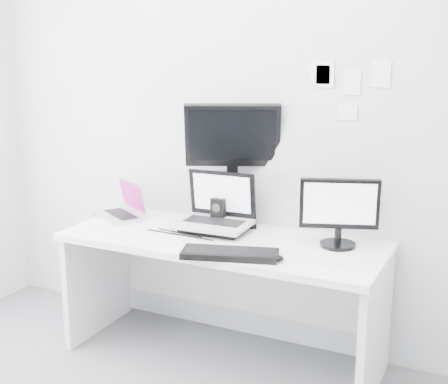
{
  "coord_description": "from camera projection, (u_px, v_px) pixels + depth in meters",
  "views": [
    {
      "loc": [
        1.44,
        -1.7,
        1.79
      ],
      "look_at": [
        0.02,
        1.23,
        1.0
      ],
      "focal_mm": 49.68,
      "sensor_mm": 36.0,
      "label": 1
    }
  ],
  "objects": [
    {
      "name": "back_wall",
      "position": [
        249.0,
        120.0,
        3.6
      ],
      "size": [
        3.6,
        0.0,
        3.6
      ],
      "primitive_type": "plane",
      "rotation": [
        1.57,
        0.0,
        0.0
      ],
      "color": "silver",
      "rests_on": "ground"
    },
    {
      "name": "desk",
      "position": [
        222.0,
        299.0,
        3.52
      ],
      "size": [
        1.8,
        0.7,
        0.73
      ],
      "primitive_type": "cube",
      "color": "white",
      "rests_on": "ground"
    },
    {
      "name": "macbook",
      "position": [
        118.0,
        198.0,
        3.81
      ],
      "size": [
        0.41,
        0.38,
        0.25
      ],
      "primitive_type": "cube",
      "rotation": [
        0.0,
        0.0,
        -0.54
      ],
      "color": "silver",
      "rests_on": "desk"
    },
    {
      "name": "speaker",
      "position": [
        220.0,
        212.0,
        3.66
      ],
      "size": [
        0.1,
        0.1,
        0.17
      ],
      "primitive_type": "cube",
      "rotation": [
        0.0,
        0.0,
        0.2
      ],
      "color": "black",
      "rests_on": "desk"
    },
    {
      "name": "dell_laptop",
      "position": [
        213.0,
        203.0,
        3.51
      ],
      "size": [
        0.43,
        0.34,
        0.34
      ],
      "primitive_type": "cube",
      "rotation": [
        0.0,
        0.0,
        0.04
      ],
      "color": "#BBBEC2",
      "rests_on": "desk"
    },
    {
      "name": "rear_monitor",
      "position": [
        232.0,
        163.0,
        3.62
      ],
      "size": [
        0.58,
        0.41,
        0.74
      ],
      "primitive_type": "cube",
      "rotation": [
        0.0,
        0.0,
        0.43
      ],
      "color": "black",
      "rests_on": "desk"
    },
    {
      "name": "samsung_monitor",
      "position": [
        339.0,
        212.0,
        3.26
      ],
      "size": [
        0.46,
        0.32,
        0.38
      ],
      "primitive_type": "cube",
      "rotation": [
        0.0,
        0.0,
        0.34
      ],
      "color": "black",
      "rests_on": "desk"
    },
    {
      "name": "keyboard",
      "position": [
        230.0,
        254.0,
        3.13
      ],
      "size": [
        0.52,
        0.31,
        0.03
      ],
      "primitive_type": "cube",
      "rotation": [
        0.0,
        0.0,
        0.3
      ],
      "color": "black",
      "rests_on": "desk"
    },
    {
      "name": "mouse",
      "position": [
        274.0,
        257.0,
        3.08
      ],
      "size": [
        0.11,
        0.07,
        0.03
      ],
      "primitive_type": "ellipsoid",
      "rotation": [
        0.0,
        0.0,
        -0.07
      ],
      "color": "black",
      "rests_on": "desk"
    },
    {
      "name": "wall_note_0",
      "position": [
        325.0,
        74.0,
        3.34
      ],
      "size": [
        0.1,
        0.0,
        0.14
      ],
      "primitive_type": "cube",
      "color": "white",
      "rests_on": "back_wall"
    },
    {
      "name": "wall_note_1",
      "position": [
        352.0,
        83.0,
        3.29
      ],
      "size": [
        0.09,
        0.0,
        0.13
      ],
      "primitive_type": "cube",
      "color": "white",
      "rests_on": "back_wall"
    },
    {
      "name": "wall_note_2",
      "position": [
        381.0,
        74.0,
        3.21
      ],
      "size": [
        0.1,
        0.0,
        0.14
      ],
      "primitive_type": "cube",
      "color": "white",
      "rests_on": "back_wall"
    },
    {
      "name": "wall_note_3",
      "position": [
        347.0,
        113.0,
        3.33
      ],
      "size": [
        0.11,
        0.0,
        0.08
      ],
      "primitive_type": "cube",
      "color": "white",
      "rests_on": "back_wall"
    },
    {
      "name": "wall_note_4",
      "position": [
        320.0,
        75.0,
        3.35
      ],
      "size": [
        0.11,
        0.0,
        0.1
      ],
      "primitive_type": "cube",
      "color": "white",
      "rests_on": "back_wall"
    }
  ]
}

